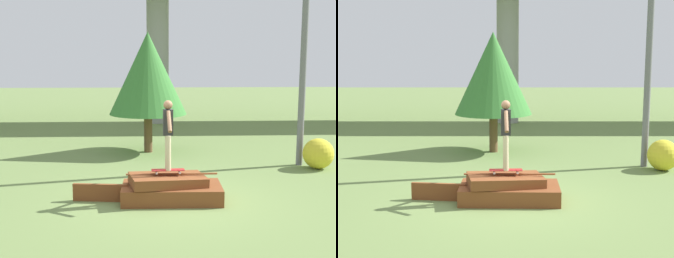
% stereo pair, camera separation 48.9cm
% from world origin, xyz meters
% --- Properties ---
extents(ground_plane, '(80.00, 80.00, 0.00)m').
position_xyz_m(ground_plane, '(0.00, 0.00, 0.00)').
color(ground_plane, olive).
extents(scrap_pile, '(2.34, 1.29, 0.66)m').
position_xyz_m(scrap_pile, '(-0.02, -0.01, 0.27)').
color(scrap_pile, brown).
rests_on(scrap_pile, ground_plane).
extents(scrap_plank_loose, '(1.30, 0.24, 0.41)m').
position_xyz_m(scrap_plank_loose, '(-1.66, 0.02, 0.21)').
color(scrap_plank_loose, brown).
rests_on(scrap_plank_loose, ground_plane).
extents(skateboard, '(0.77, 0.25, 0.09)m').
position_xyz_m(skateboard, '(-0.09, -0.02, 0.74)').
color(skateboard, maroon).
rests_on(skateboard, scrap_pile).
extents(skater, '(0.23, 1.11, 1.61)m').
position_xyz_m(skater, '(-0.09, -0.02, 1.68)').
color(skater, '#C6B78E').
rests_on(skater, skateboard).
extents(utility_pole, '(1.30, 0.20, 8.74)m').
position_xyz_m(utility_pole, '(4.16, 3.44, 4.49)').
color(utility_pole, slate).
rests_on(utility_pole, ground_plane).
extents(tree_behind_left, '(2.69, 2.69, 4.18)m').
position_xyz_m(tree_behind_left, '(-0.52, 5.66, 2.75)').
color(tree_behind_left, brown).
rests_on(tree_behind_left, ground_plane).
extents(bush_yellow_flowering, '(0.92, 0.92, 0.92)m').
position_xyz_m(bush_yellow_flowering, '(4.56, 2.95, 0.46)').
color(bush_yellow_flowering, gold).
rests_on(bush_yellow_flowering, ground_plane).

